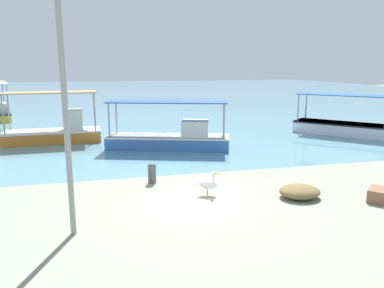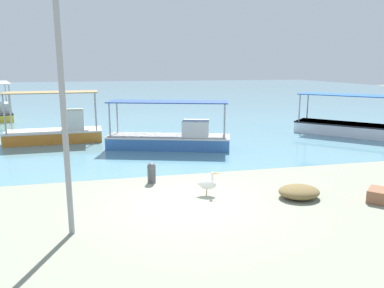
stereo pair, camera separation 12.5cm
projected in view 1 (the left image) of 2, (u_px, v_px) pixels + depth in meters
name	position (u px, v px, depth m)	size (l,w,h in m)	color
ground	(189.00, 203.00, 11.42)	(120.00, 120.00, 0.00)	gray
harbor_water	(117.00, 93.00, 57.07)	(110.00, 90.00, 0.00)	#5E92A2
fishing_boat_outer	(171.00, 137.00, 18.81)	(6.33, 3.43, 2.38)	#386CB1
fishing_boat_near_left	(341.00, 126.00, 22.74)	(5.07, 5.29, 2.42)	white
fishing_boat_far_left	(56.00, 131.00, 20.39)	(5.09, 2.01, 2.73)	orange
pelican	(209.00, 184.00, 12.02)	(0.77, 0.47, 0.80)	#E0997A
lamp_post	(64.00, 96.00, 8.61)	(0.28, 0.28, 6.11)	gray
mooring_bollard	(152.00, 172.00, 13.28)	(0.31, 0.31, 0.73)	#47474C
net_pile	(300.00, 191.00, 11.82)	(1.31, 1.11, 0.40)	brown
cargo_crate	(378.00, 195.00, 11.54)	(0.79, 0.51, 0.40)	#8D5A3F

